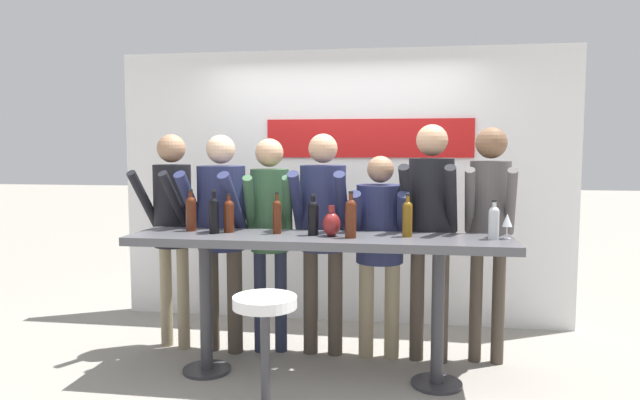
{
  "coord_description": "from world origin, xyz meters",
  "views": [
    {
      "loc": [
        0.62,
        -3.98,
        1.68
      ],
      "look_at": [
        0.0,
        0.09,
        1.3
      ],
      "focal_mm": 32.0,
      "sensor_mm": 36.0,
      "label": 1
    }
  ],
  "objects_px": {
    "person_center_left": "(270,219)",
    "tasting_table": "(318,257)",
    "decorative_vase": "(331,224)",
    "person_left": "(221,219)",
    "wine_bottle_0": "(313,216)",
    "wine_bottle_4": "(229,214)",
    "bar_stool": "(265,338)",
    "wine_bottle_1": "(214,214)",
    "wine_bottle_5": "(494,221)",
    "wine_glass_0": "(507,221)",
    "person_right": "(431,214)",
    "person_far_left": "(172,214)",
    "wine_bottle_2": "(191,212)",
    "person_center": "(323,219)",
    "wine_bottle_6": "(351,216)",
    "wine_bottle_3": "(407,217)",
    "person_center_right": "(380,235)",
    "person_far_right": "(489,215)",
    "wine_bottle_7": "(277,215)"
  },
  "relations": [
    {
      "from": "person_far_left",
      "to": "decorative_vase",
      "type": "height_order",
      "value": "person_far_left"
    },
    {
      "from": "person_left",
      "to": "wine_bottle_5",
      "type": "height_order",
      "value": "person_left"
    },
    {
      "from": "wine_bottle_0",
      "to": "person_center_right",
      "type": "bearing_deg",
      "value": 45.0
    },
    {
      "from": "wine_glass_0",
      "to": "decorative_vase",
      "type": "distance_m",
      "value": 1.22
    },
    {
      "from": "person_right",
      "to": "tasting_table",
      "type": "bearing_deg",
      "value": -142.21
    },
    {
      "from": "person_center",
      "to": "wine_bottle_5",
      "type": "distance_m",
      "value": 1.34
    },
    {
      "from": "person_center_left",
      "to": "decorative_vase",
      "type": "relative_size",
      "value": 7.97
    },
    {
      "from": "person_left",
      "to": "person_center_left",
      "type": "distance_m",
      "value": 0.4
    },
    {
      "from": "wine_bottle_6",
      "to": "wine_bottle_0",
      "type": "bearing_deg",
      "value": 164.14
    },
    {
      "from": "wine_bottle_0",
      "to": "wine_bottle_2",
      "type": "height_order",
      "value": "wine_bottle_2"
    },
    {
      "from": "person_right",
      "to": "person_far_left",
      "type": "bearing_deg",
      "value": -172.11
    },
    {
      "from": "person_left",
      "to": "wine_bottle_5",
      "type": "relative_size",
      "value": 6.56
    },
    {
      "from": "wine_bottle_7",
      "to": "person_far_right",
      "type": "bearing_deg",
      "value": 15.62
    },
    {
      "from": "bar_stool",
      "to": "person_far_left",
      "type": "relative_size",
      "value": 0.43
    },
    {
      "from": "wine_bottle_0",
      "to": "wine_glass_0",
      "type": "relative_size",
      "value": 1.68
    },
    {
      "from": "person_center",
      "to": "wine_bottle_2",
      "type": "distance_m",
      "value": 1.03
    },
    {
      "from": "wine_bottle_4",
      "to": "wine_bottle_5",
      "type": "xyz_separation_m",
      "value": [
        1.9,
        -0.04,
        -0.01
      ]
    },
    {
      "from": "person_far_left",
      "to": "decorative_vase",
      "type": "bearing_deg",
      "value": -6.85
    },
    {
      "from": "bar_stool",
      "to": "wine_bottle_1",
      "type": "distance_m",
      "value": 1.1
    },
    {
      "from": "person_far_right",
      "to": "wine_bottle_6",
      "type": "distance_m",
      "value": 1.16
    },
    {
      "from": "wine_bottle_0",
      "to": "wine_bottle_4",
      "type": "relative_size",
      "value": 1.03
    },
    {
      "from": "wine_bottle_1",
      "to": "decorative_vase",
      "type": "distance_m",
      "value": 0.87
    },
    {
      "from": "wine_glass_0",
      "to": "wine_bottle_4",
      "type": "bearing_deg",
      "value": 179.64
    },
    {
      "from": "tasting_table",
      "to": "wine_bottle_0",
      "type": "bearing_deg",
      "value": 147.4
    },
    {
      "from": "person_center",
      "to": "wine_glass_0",
      "type": "height_order",
      "value": "person_center"
    },
    {
      "from": "person_left",
      "to": "wine_bottle_5",
      "type": "xyz_separation_m",
      "value": [
        2.08,
        -0.39,
        0.07
      ]
    },
    {
      "from": "wine_bottle_4",
      "to": "person_center_left",
      "type": "bearing_deg",
      "value": 62.72
    },
    {
      "from": "wine_bottle_1",
      "to": "wine_bottle_6",
      "type": "relative_size",
      "value": 0.99
    },
    {
      "from": "wine_bottle_3",
      "to": "person_center",
      "type": "bearing_deg",
      "value": 147.08
    },
    {
      "from": "person_far_right",
      "to": "wine_bottle_0",
      "type": "height_order",
      "value": "person_far_right"
    },
    {
      "from": "wine_bottle_4",
      "to": "tasting_table",
      "type": "bearing_deg",
      "value": -6.03
    },
    {
      "from": "decorative_vase",
      "to": "wine_bottle_2",
      "type": "bearing_deg",
      "value": 174.58
    },
    {
      "from": "bar_stool",
      "to": "person_center_left",
      "type": "xyz_separation_m",
      "value": [
        -0.25,
        1.15,
        0.59
      ]
    },
    {
      "from": "person_far_right",
      "to": "person_center_right",
      "type": "bearing_deg",
      "value": -171.38
    },
    {
      "from": "person_far_right",
      "to": "wine_bottle_3",
      "type": "xyz_separation_m",
      "value": [
        -0.62,
        -0.44,
        0.02
      ]
    },
    {
      "from": "bar_stool",
      "to": "person_center_left",
      "type": "bearing_deg",
      "value": 102.06
    },
    {
      "from": "person_center_left",
      "to": "wine_bottle_2",
      "type": "bearing_deg",
      "value": -154.0
    },
    {
      "from": "wine_glass_0",
      "to": "decorative_vase",
      "type": "xyz_separation_m",
      "value": [
        -1.21,
        -0.06,
        -0.04
      ]
    },
    {
      "from": "wine_bottle_0",
      "to": "wine_bottle_6",
      "type": "height_order",
      "value": "wine_bottle_6"
    },
    {
      "from": "person_center_left",
      "to": "tasting_table",
      "type": "bearing_deg",
      "value": -56.05
    },
    {
      "from": "wine_bottle_2",
      "to": "wine_glass_0",
      "type": "distance_m",
      "value": 2.3
    },
    {
      "from": "person_right",
      "to": "wine_bottle_3",
      "type": "distance_m",
      "value": 0.44
    },
    {
      "from": "person_center_left",
      "to": "person_far_right",
      "type": "height_order",
      "value": "person_far_right"
    },
    {
      "from": "wine_bottle_6",
      "to": "decorative_vase",
      "type": "distance_m",
      "value": 0.16
    },
    {
      "from": "wine_bottle_0",
      "to": "decorative_vase",
      "type": "xyz_separation_m",
      "value": [
        0.14,
        -0.03,
        -0.05
      ]
    },
    {
      "from": "wine_bottle_1",
      "to": "wine_bottle_5",
      "type": "distance_m",
      "value": 1.99
    },
    {
      "from": "bar_stool",
      "to": "wine_bottle_5",
      "type": "bearing_deg",
      "value": 25.96
    },
    {
      "from": "wine_bottle_7",
      "to": "decorative_vase",
      "type": "bearing_deg",
      "value": -9.02
    },
    {
      "from": "tasting_table",
      "to": "wine_bottle_2",
      "type": "relative_size",
      "value": 8.65
    },
    {
      "from": "wine_bottle_3",
      "to": "wine_bottle_6",
      "type": "xyz_separation_m",
      "value": [
        -0.39,
        -0.11,
        0.01
      ]
    }
  ]
}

